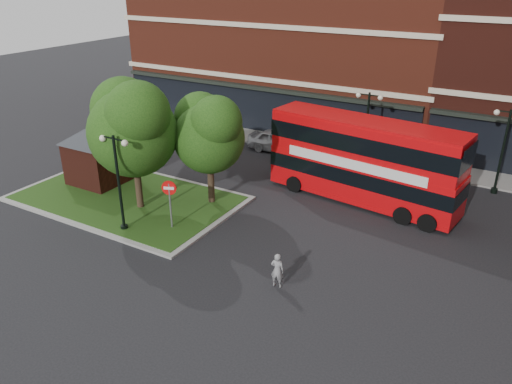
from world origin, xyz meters
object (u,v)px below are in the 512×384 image
Objects in this scene: car_silver at (279,141)px; woman at (277,270)px; car_white at (413,166)px; bus at (364,156)px.

woman is at bearing -154.10° from car_silver.
car_silver is at bearing 90.31° from car_white.
car_silver reaches higher than car_white.
woman is 14.83m from car_white.
bus is at bearing -123.93° from car_silver.
woman reaches higher than car_white.
woman is 0.34× the size of car_silver.
bus reaches higher than car_white.
car_silver is at bearing -70.28° from woman.
car_white is at bearing -91.32° from car_silver.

